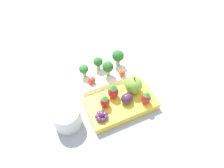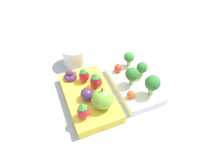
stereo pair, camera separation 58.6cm
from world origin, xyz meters
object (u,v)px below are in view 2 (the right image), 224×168
at_px(broccoli_floret_0, 129,58).
at_px(drinking_cup, 75,55).
at_px(cherry_tomato_0, 118,68).
at_px(broccoli_floret_2, 132,75).
at_px(apple, 103,98).
at_px(strawberry_0, 83,111).
at_px(bento_box_savoury, 134,84).
at_px(grape_cluster, 70,76).
at_px(strawberry_2, 96,81).
at_px(cherry_tomato_1, 131,94).
at_px(plum, 87,94).
at_px(broccoli_floret_3, 152,83).
at_px(bento_box_fruit, 89,97).
at_px(broccoli_floret_1, 143,69).
at_px(strawberry_1, 84,75).

distance_m(broccoli_floret_0, drinking_cup, 0.18).
bearing_deg(cherry_tomato_0, broccoli_floret_2, 4.49).
height_order(apple, strawberry_0, apple).
relative_size(bento_box_savoury, grape_cluster, 5.16).
height_order(strawberry_2, drinking_cup, strawberry_2).
bearing_deg(cherry_tomato_1, plum, -115.20).
bearing_deg(cherry_tomato_0, strawberry_0, -55.79).
relative_size(apple, plum, 1.77).
bearing_deg(plum, drinking_cup, 168.72).
height_order(broccoli_floret_3, strawberry_2, broccoli_floret_3).
distance_m(bento_box_savoury, strawberry_2, 0.12).
height_order(bento_box_fruit, cherry_tomato_1, cherry_tomato_1).
bearing_deg(cherry_tomato_1, broccoli_floret_0, 150.87).
height_order(broccoli_floret_2, cherry_tomato_1, broccoli_floret_2).
bearing_deg(cherry_tomato_0, apple, -45.58).
distance_m(bento_box_fruit, strawberry_0, 0.08).
relative_size(broccoli_floret_1, broccoli_floret_3, 0.79).
relative_size(apple, drinking_cup, 0.82).
distance_m(apple, drinking_cup, 0.22).
xyz_separation_m(cherry_tomato_1, apple, (-0.01, -0.08, 0.02)).
bearing_deg(drinking_cup, strawberry_2, 0.82).
bearing_deg(bento_box_fruit, broccoli_floret_0, 107.61).
bearing_deg(drinking_cup, cherry_tomato_1, 16.39).
relative_size(broccoli_floret_3, strawberry_1, 1.37).
relative_size(broccoli_floret_1, apple, 0.76).
bearing_deg(broccoli_floret_0, bento_box_fruit, -72.39).
relative_size(bento_box_fruit, apple, 3.45).
bearing_deg(plum, broccoli_floret_0, 111.05).
bearing_deg(bento_box_savoury, broccoli_floret_1, 96.58).
bearing_deg(cherry_tomato_1, grape_cluster, -140.87).
xyz_separation_m(broccoli_floret_2, cherry_tomato_1, (0.04, -0.03, -0.03)).
relative_size(broccoli_floret_2, grape_cluster, 1.47).
xyz_separation_m(bento_box_fruit, cherry_tomato_0, (-0.04, 0.12, 0.02)).
height_order(broccoli_floret_1, apple, apple).
distance_m(bento_box_fruit, grape_cluster, 0.08).
bearing_deg(cherry_tomato_0, bento_box_fruit, -69.77).
distance_m(bento_box_fruit, broccoli_floret_2, 0.13).
xyz_separation_m(cherry_tomato_0, drinking_cup, (-0.12, -0.09, -0.00)).
xyz_separation_m(broccoli_floret_1, cherry_tomato_1, (0.05, -0.07, -0.02)).
relative_size(apple, strawberry_2, 1.26).
bearing_deg(cherry_tomato_0, strawberry_2, -70.08).
bearing_deg(strawberry_0, broccoli_floret_0, 119.86).
bearing_deg(bento_box_fruit, broccoli_floret_2, 79.58).
height_order(broccoli_floret_0, plum, broccoli_floret_0).
bearing_deg(strawberry_1, cherry_tomato_1, 36.50).
xyz_separation_m(bento_box_savoury, plum, (-0.00, -0.14, 0.03)).
bearing_deg(plum, strawberry_2, 123.54).
bearing_deg(strawberry_2, cherry_tomato_0, 109.92).
xyz_separation_m(cherry_tomato_1, strawberry_0, (0.00, -0.13, 0.01)).
height_order(bento_box_fruit, plum, plum).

